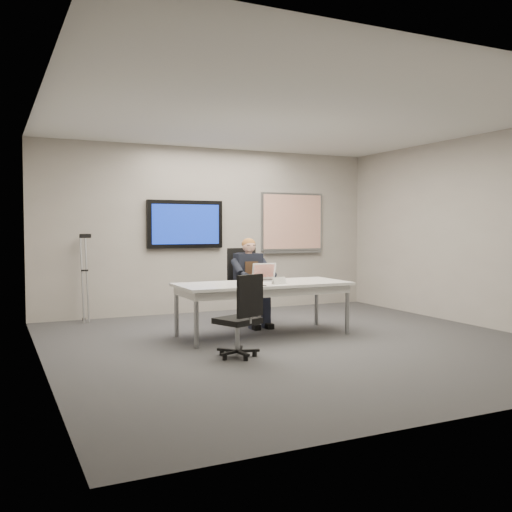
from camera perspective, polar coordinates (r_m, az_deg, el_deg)
name	(u,v)px	position (r m, az deg, el deg)	size (l,w,h in m)	color
floor	(297,343)	(7.24, 4.17, -8.66)	(6.00, 6.00, 0.02)	#393A3C
ceiling	(298,117)	(7.22, 4.25, 13.65)	(6.00, 6.00, 0.02)	silver
wall_back	(212,230)	(9.82, -4.40, 2.59)	(6.00, 0.02, 2.80)	#9E978E
wall_front	(490,234)	(4.72, 22.37, 2.06)	(6.00, 0.02, 2.80)	#9E978E
wall_left	(41,232)	(6.21, -20.74, 2.24)	(0.02, 6.00, 2.80)	#9E978E
wall_right	(477,231)	(8.96, 21.21, 2.38)	(0.02, 6.00, 2.80)	#9E978E
conference_table	(263,289)	(7.63, 0.69, -3.29)	(2.31, 0.97, 0.71)	white
tv_display	(185,224)	(9.61, -7.08, 3.17)	(1.30, 0.09, 0.80)	black
whiteboard	(292,223)	(10.45, 3.65, 3.33)	(1.25, 0.08, 1.10)	gray
office_chair_far	(246,300)	(8.63, -1.01, -4.41)	(0.56, 0.56, 1.13)	black
office_chair_near	(240,332)	(6.38, -1.61, -7.57)	(0.58, 0.58, 0.94)	black
seated_person	(253,291)	(8.38, -0.31, -3.48)	(0.40, 0.69, 1.29)	#202436
crutch	(85,277)	(9.10, -16.77, -2.02)	(0.19, 0.35, 1.38)	#989B9F
laptop	(267,276)	(7.90, 1.07, -2.05)	(0.36, 0.35, 0.24)	#B7B7BA
name_tent	(279,281)	(7.45, 2.31, -2.46)	(0.22, 0.06, 0.09)	silver
pen	(263,285)	(7.22, 0.67, -2.94)	(0.01, 0.01, 0.14)	black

